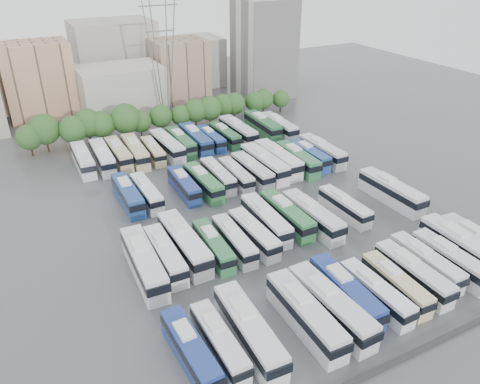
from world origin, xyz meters
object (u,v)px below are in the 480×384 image
apartment_tower (264,49)px  bus_r3_s7 (195,139)px  bus_r1_s3 (213,246)px  bus_r2_s2 (146,192)px  bus_r3_s13 (279,126)px  bus_r2_s9 (264,163)px  bus_r0_s5 (331,306)px  bus_r3_s3 (135,151)px  electricity_pylon (161,42)px  bus_r1_s5 (254,234)px  bus_r3_s1 (103,157)px  bus_r3_s5 (167,146)px  bus_r2_s7 (236,175)px  bus_r0_s1 (219,342)px  bus_r1_s0 (144,262)px  bus_r3_s2 (118,153)px  bus_r0_s4 (305,315)px  bus_r0_s8 (396,284)px  bus_r2_s13 (322,151)px  bus_r0_s2 (249,330)px  bus_r0_s0 (190,350)px  bus_r3_s9 (225,135)px  bus_r2_s11 (297,159)px  bus_r0_s12 (463,248)px  bus_r1_s6 (266,220)px  bus_r0_s6 (346,292)px  bus_r1_s4 (234,240)px  bus_r3_s0 (83,159)px  bus_r0_s10 (426,262)px  bus_r1_s10 (344,206)px  bus_r2_s6 (218,175)px  bus_r1_s7 (287,215)px  bus_r2_s5 (203,182)px  bus_r3_s8 (211,138)px  bus_r3_s4 (153,151)px  bus_r3_s12 (263,125)px  bus_r1_s1 (165,255)px  bus_r0_s13 (478,242)px  bus_r3_s6 (181,142)px  bus_r0_s9 (413,273)px  bus_r2_s12 (309,155)px  bus_r3_s10 (238,131)px  bus_r2_s10 (278,159)px  bus_r2_s4 (184,185)px

apartment_tower → bus_r3_s7: bearing=-139.5°
bus_r1_s3 → bus_r2_s2: bearing=102.7°
bus_r1_s3 → bus_r3_s13: (32.81, 35.95, 0.30)m
bus_r1_s3 → bus_r2_s9: bearing=47.7°
apartment_tower → bus_r0_s5: apartment_tower is taller
bus_r0_s5 → bus_r3_s3: 54.78m
electricity_pylon → bus_r3_s7: (-0.52, -19.78, -16.62)m
bus_r3_s7 → electricity_pylon: bearing=89.3°
bus_r1_s5 → bus_r3_s13: size_ratio=0.88×
bus_r3_s1 → bus_r3_s5: (13.06, -0.40, 0.02)m
bus_r2_s7 → bus_r3_s3: size_ratio=0.85×
bus_r0_s1 → bus_r1_s0: size_ratio=0.78×
bus_r3_s13 → bus_r3_s2: bearing=178.4°
bus_r0_s4 → bus_r0_s8: size_ratio=1.20×
bus_r1_s0 → bus_r2_s13: size_ratio=1.08×
bus_r2_s9 → bus_r0_s2: bearing=-122.9°
bus_r0_s8 → bus_r1_s0: bus_r1_s0 is taller
bus_r0_s0 → bus_r0_s5: bus_r0_s5 is taller
bus_r3_s9 → bus_r3_s1: bearing=178.7°
bus_r2_s7 → bus_r0_s2: bearing=-113.3°
bus_r2_s11 → bus_r0_s12: bearing=-82.6°
bus_r1_s5 → bus_r1_s6: 4.10m
bus_r0_s6 → bus_r1_s4: 17.50m
bus_r0_s8 → bus_r2_s9: 37.60m
bus_r0_s6 → bus_r3_s0: 57.56m
bus_r0_s10 → bus_r1_s10: 16.79m
bus_r2_s9 → bus_r0_s4: bearing=-114.3°
bus_r2_s6 → bus_r3_s2: bearing=128.2°
bus_r1_s7 → bus_r1_s10: bearing=-9.0°
bus_r1_s0 → bus_r2_s5: 24.33m
bus_r1_s5 → bus_r1_s7: size_ratio=0.93×
bus_r3_s9 → bus_r3_s8: bearing=-177.9°
bus_r1_s5 → bus_r3_s4: size_ratio=1.05×
bus_r3_s5 → bus_r3_s12: bearing=0.2°
bus_r2_s6 → bus_r1_s1: bearing=-129.9°
bus_r0_s1 → bus_r1_s4: (9.95, 16.18, 0.02)m
bus_r1_s3 → bus_r1_s6: bearing=15.9°
bus_r3_s8 → bus_r3_s0: bearing=178.2°
bus_r0_s2 → bus_r1_s1: bus_r0_s2 is taller
bus_r0_s13 → bus_r3_s6: bus_r3_s6 is taller
bus_r0_s9 → bus_r3_s8: bearing=94.1°
apartment_tower → bus_r3_s13: size_ratio=2.02×
apartment_tower → bus_r2_s12: size_ratio=2.21×
bus_r0_s6 → bus_r3_s10: bearing=78.6°
bus_r0_s10 → bus_r3_s4: 56.13m
bus_r0_s1 → bus_r2_s10: size_ratio=0.79×
bus_r1_s7 → bus_r2_s6: size_ratio=1.08×
bus_r0_s9 → bus_r1_s7: (-6.43, 19.37, 0.08)m
bus_r0_s2 → bus_r2_s10: size_ratio=0.97×
bus_r2_s4 → bus_r3_s6: bearing=72.0°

